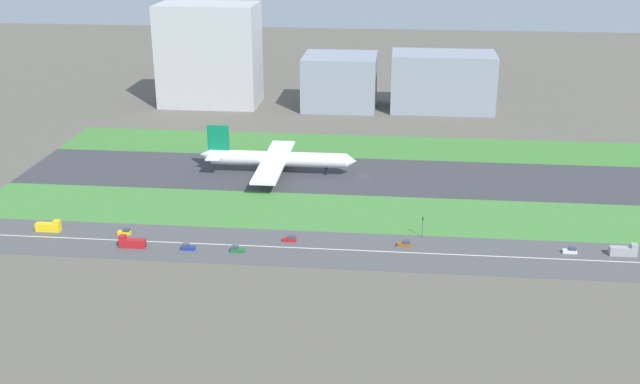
{
  "coord_description": "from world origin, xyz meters",
  "views": [
    {
      "loc": [
        13.25,
        -299.49,
        104.39
      ],
      "look_at": [
        -13.87,
        -36.5,
        6.0
      ],
      "focal_mm": 43.51,
      "sensor_mm": 36.0,
      "label": 1
    }
  ],
  "objects": [
    {
      "name": "car_2",
      "position": [
        -20.46,
        -68.0,
        0.92
      ],
      "size": [
        4.4,
        1.8,
        2.0
      ],
      "color": "#B2191E",
      "rests_on": "highway"
    },
    {
      "name": "car_5",
      "position": [
        -36.33,
        -78.0,
        0.92
      ],
      "size": [
        4.4,
        1.8,
        2.0
      ],
      "rotation": [
        0.0,
        0.0,
        3.14
      ],
      "color": "#19662D",
      "rests_on": "highway"
    },
    {
      "name": "truck_0",
      "position": [
        86.03,
        -68.0,
        1.67
      ],
      "size": [
        8.4,
        2.5,
        4.0
      ],
      "color": "#99999E",
      "rests_on": "highway"
    },
    {
      "name": "car_3",
      "position": [
        69.59,
        -68.0,
        0.92
      ],
      "size": [
        4.4,
        1.8,
        2.0
      ],
      "color": "silver",
      "rests_on": "highway"
    },
    {
      "name": "runway",
      "position": [
        0.0,
        0.0,
        0.05
      ],
      "size": [
        280.0,
        46.0,
        0.1
      ],
      "primitive_type": "cube",
      "color": "#38383D",
      "rests_on": "ground_plane"
    },
    {
      "name": "highway",
      "position": [
        0.0,
        -73.0,
        0.05
      ],
      "size": [
        280.0,
        28.0,
        0.1
      ],
      "primitive_type": "cube",
      "color": "#4C4C4F",
      "rests_on": "ground_plane"
    },
    {
      "name": "traffic_light",
      "position": [
        22.86,
        -60.01,
        4.29
      ],
      "size": [
        0.36,
        0.5,
        7.2
      ],
      "color": "#4C4C51",
      "rests_on": "highway"
    },
    {
      "name": "truck_1",
      "position": [
        -70.83,
        -78.0,
        1.67
      ],
      "size": [
        8.4,
        2.5,
        4.0
      ],
      "rotation": [
        0.0,
        0.0,
        3.14
      ],
      "color": "#B2191E",
      "rests_on": "highway"
    },
    {
      "name": "fuel_tank_west",
      "position": [
        -12.24,
        159.0,
        6.05
      ],
      "size": [
        21.64,
        21.64,
        12.1
      ],
      "primitive_type": "cylinder",
      "color": "silver",
      "rests_on": "ground_plane"
    },
    {
      "name": "truck_2",
      "position": [
        -103.19,
        -68.0,
        1.67
      ],
      "size": [
        8.4,
        2.5,
        4.0
      ],
      "color": "yellow",
      "rests_on": "highway"
    },
    {
      "name": "car_4",
      "position": [
        -52.41,
        -78.0,
        0.92
      ],
      "size": [
        4.4,
        1.8,
        2.0
      ],
      "rotation": [
        0.0,
        0.0,
        3.14
      ],
      "color": "navy",
      "rests_on": "highway"
    },
    {
      "name": "ground_plane",
      "position": [
        0.0,
        0.0,
        0.0
      ],
      "size": [
        800.0,
        800.0,
        0.0
      ],
      "primitive_type": "plane",
      "color": "#5B564C"
    },
    {
      "name": "car_1",
      "position": [
        -76.69,
        -68.0,
        0.92
      ],
      "size": [
        4.4,
        1.8,
        2.0
      ],
      "color": "yellow",
      "rests_on": "highway"
    },
    {
      "name": "terminal_building",
      "position": [
        -90.0,
        114.0,
        27.38
      ],
      "size": [
        53.31,
        31.62,
        54.76
      ],
      "primitive_type": "cube",
      "color": "#B2B2B7",
      "rests_on": "ground_plane"
    },
    {
      "name": "grass_median_north",
      "position": [
        0.0,
        41.0,
        0.05
      ],
      "size": [
        280.0,
        36.0,
        0.1
      ],
      "primitive_type": "cube",
      "color": "#3D7A33",
      "rests_on": "ground_plane"
    },
    {
      "name": "highway_centerline",
      "position": [
        0.0,
        -73.0,
        0.11
      ],
      "size": [
        266.0,
        0.5,
        0.01
      ],
      "primitive_type": "cube",
      "color": "silver",
      "rests_on": "highway"
    },
    {
      "name": "car_0",
      "position": [
        17.13,
        -68.0,
        0.92
      ],
      "size": [
        4.4,
        1.8,
        2.0
      ],
      "color": "brown",
      "rests_on": "highway"
    },
    {
      "name": "hangar_building",
      "position": [
        -18.56,
        114.0,
        14.21
      ],
      "size": [
        39.24,
        34.9,
        28.43
      ],
      "primitive_type": "cube",
      "color": "gray",
      "rests_on": "ground_plane"
    },
    {
      "name": "office_tower",
      "position": [
        36.62,
        114.0,
        15.31
      ],
      "size": [
        54.65,
        29.58,
        30.62
      ],
      "primitive_type": "cube",
      "color": "gray",
      "rests_on": "ground_plane"
    },
    {
      "name": "airliner",
      "position": [
        -36.35,
        0.0,
        6.23
      ],
      "size": [
        65.0,
        56.0,
        19.7
      ],
      "color": "white",
      "rests_on": "runway"
    },
    {
      "name": "grass_median_south",
      "position": [
        0.0,
        -41.0,
        0.05
      ],
      "size": [
        280.0,
        36.0,
        0.1
      ],
      "primitive_type": "cube",
      "color": "#427F38",
      "rests_on": "ground_plane"
    }
  ]
}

